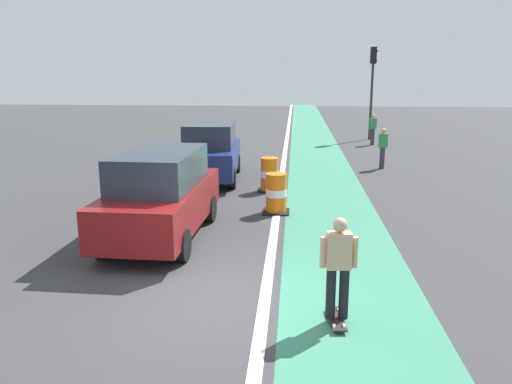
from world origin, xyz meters
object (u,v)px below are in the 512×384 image
(traffic_barrel_front, at_px, (276,194))
(traffic_barrel_mid, at_px, (269,175))
(parked_suv_nearest, at_px, (161,195))
(pedestrian_waiting, at_px, (383,147))
(pedestrian_crossing, at_px, (373,129))
(parked_suv_second, at_px, (211,151))
(skateboarder_on_lane, at_px, (338,267))
(traffic_light_corner, at_px, (373,77))

(traffic_barrel_front, height_order, traffic_barrel_mid, same)
(parked_suv_nearest, bearing_deg, pedestrian_waiting, 54.58)
(traffic_barrel_front, distance_m, pedestrian_waiting, 7.87)
(parked_suv_nearest, relative_size, pedestrian_crossing, 2.89)
(parked_suv_nearest, height_order, pedestrian_waiting, parked_suv_nearest)
(traffic_barrel_mid, height_order, pedestrian_crossing, pedestrian_crossing)
(pedestrian_crossing, relative_size, pedestrian_waiting, 1.00)
(parked_suv_nearest, distance_m, parked_suv_second, 6.56)
(skateboarder_on_lane, bearing_deg, pedestrian_waiting, 77.90)
(pedestrian_crossing, xyz_separation_m, pedestrian_waiting, (-0.60, -6.79, 0.00))
(parked_suv_nearest, bearing_deg, pedestrian_crossing, 65.94)
(parked_suv_second, height_order, traffic_barrel_mid, parked_suv_second)
(parked_suv_second, height_order, traffic_barrel_front, parked_suv_second)
(pedestrian_waiting, bearing_deg, skateboarder_on_lane, -102.10)
(parked_suv_nearest, xyz_separation_m, traffic_light_corner, (7.29, 18.19, 2.47))
(traffic_barrel_mid, distance_m, pedestrian_waiting, 6.02)
(pedestrian_crossing, bearing_deg, traffic_light_corner, 85.81)
(traffic_barrel_mid, xyz_separation_m, pedestrian_crossing, (4.88, 11.01, 0.33))
(skateboarder_on_lane, height_order, parked_suv_second, parked_suv_second)
(traffic_barrel_front, bearing_deg, traffic_barrel_mid, 97.00)
(skateboarder_on_lane, relative_size, traffic_barrel_front, 1.55)
(parked_suv_second, relative_size, traffic_barrel_mid, 4.31)
(skateboarder_on_lane, distance_m, parked_suv_second, 11.03)
(traffic_barrel_mid, bearing_deg, parked_suv_second, 143.56)
(skateboarder_on_lane, bearing_deg, traffic_light_corner, 80.83)
(parked_suv_second, distance_m, pedestrian_crossing, 11.76)
(skateboarder_on_lane, bearing_deg, traffic_barrel_mid, 99.59)
(traffic_barrel_mid, height_order, traffic_light_corner, traffic_light_corner)
(parked_suv_nearest, height_order, traffic_light_corner, traffic_light_corner)
(parked_suv_second, height_order, traffic_light_corner, traffic_light_corner)
(pedestrian_crossing, bearing_deg, parked_suv_second, -126.85)
(traffic_barrel_mid, xyz_separation_m, pedestrian_waiting, (4.28, 4.22, 0.33))
(pedestrian_waiting, bearing_deg, pedestrian_crossing, 84.92)
(parked_suv_second, distance_m, pedestrian_waiting, 6.96)
(pedestrian_waiting, bearing_deg, parked_suv_second, -157.89)
(parked_suv_second, xyz_separation_m, pedestrian_waiting, (6.45, 2.62, -0.17))
(pedestrian_waiting, bearing_deg, traffic_light_corner, 85.14)
(parked_suv_nearest, xyz_separation_m, pedestrian_crossing, (7.13, 15.96, -0.17))
(parked_suv_nearest, bearing_deg, traffic_barrel_front, 42.88)
(parked_suv_nearest, height_order, traffic_barrel_front, parked_suv_nearest)
(traffic_light_corner, distance_m, pedestrian_crossing, 3.46)
(pedestrian_waiting, bearing_deg, traffic_barrel_front, -120.24)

